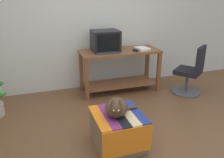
# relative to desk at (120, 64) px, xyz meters

# --- Properties ---
(ground_plane) EXTENTS (14.00, 14.00, 0.00)m
(ground_plane) POSITION_rel_desk_xyz_m (-0.43, -1.60, -0.53)
(ground_plane) COLOR brown
(back_wall) EXTENTS (8.00, 0.10, 2.60)m
(back_wall) POSITION_rel_desk_xyz_m (-0.43, 0.45, 0.77)
(back_wall) COLOR silver
(back_wall) RESTS_ON ground_plane
(desk) EXTENTS (1.42, 0.59, 0.78)m
(desk) POSITION_rel_desk_xyz_m (0.00, 0.00, 0.00)
(desk) COLOR brown
(desk) RESTS_ON ground_plane
(tv_monitor) EXTENTS (0.47, 0.39, 0.36)m
(tv_monitor) POSITION_rel_desk_xyz_m (-0.25, 0.05, 0.43)
(tv_monitor) COLOR black
(tv_monitor) RESTS_ON desk
(keyboard) EXTENTS (0.41, 0.16, 0.02)m
(keyboard) POSITION_rel_desk_xyz_m (-0.28, -0.12, 0.26)
(keyboard) COLOR #333338
(keyboard) RESTS_ON desk
(book) EXTENTS (0.24, 0.29, 0.03)m
(book) POSITION_rel_desk_xyz_m (0.41, -0.05, 0.27)
(book) COLOR white
(book) RESTS_ON desk
(ottoman_with_blanket) EXTENTS (0.58, 0.63, 0.43)m
(ottoman_with_blanket) POSITION_rel_desk_xyz_m (-0.60, -1.57, -0.31)
(ottoman_with_blanket) COLOR #7A664C
(ottoman_with_blanket) RESTS_ON ground_plane
(cat) EXTENTS (0.47, 0.43, 0.27)m
(cat) POSITION_rel_desk_xyz_m (-0.62, -1.59, 0.00)
(cat) COLOR #473323
(cat) RESTS_ON ottoman_with_blanket
(office_chair) EXTENTS (0.59, 0.59, 0.89)m
(office_chair) POSITION_rel_desk_xyz_m (1.17, -0.51, -0.14)
(office_chair) COLOR #4C4C51
(office_chair) RESTS_ON ground_plane
(stapler) EXTENTS (0.07, 0.12, 0.04)m
(stapler) POSITION_rel_desk_xyz_m (0.23, -0.16, 0.27)
(stapler) COLOR black
(stapler) RESTS_ON desk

